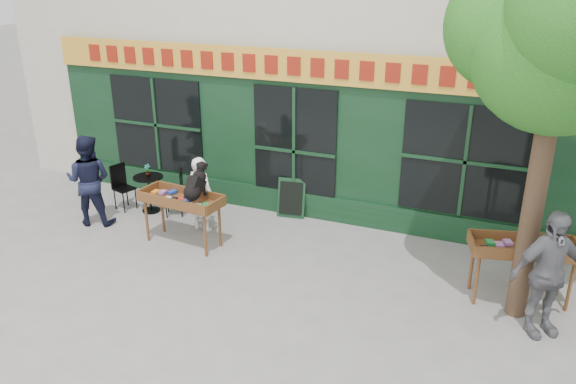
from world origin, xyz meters
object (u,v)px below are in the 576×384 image
object	(u,v)px
bistro_table	(149,187)
book_cart_right	(523,251)
woman	(201,194)
book_cart_center	(181,202)
man_right	(547,274)
dog	(195,181)
man_left	(89,180)

from	to	relation	value
bistro_table	book_cart_right	bearing A→B (deg)	-5.00
woman	book_cart_right	xyz separation A→B (m)	(5.65, -0.29, 0.09)
book_cart_center	woman	distance (m)	0.66
book_cart_center	book_cart_right	bearing A→B (deg)	8.91
woman	man_right	bearing A→B (deg)	175.35
book_cart_center	man_right	xyz separation A→B (m)	(5.95, -0.39, 0.08)
woman	book_cart_right	size ratio (longest dim) A/B	0.91
dog	woman	distance (m)	0.96
man_right	woman	bearing A→B (deg)	135.35
book_cart_center	man_right	world-z (taller)	man_right
dog	woman	bearing A→B (deg)	121.84
book_cart_center	woman	bearing A→B (deg)	95.27
book_cart_center	dog	size ratio (longest dim) A/B	2.58
book_cart_center	man_right	bearing A→B (deg)	1.51
dog	bistro_table	world-z (taller)	dog
bistro_table	man_right	bearing A→B (deg)	-10.52
book_cart_right	man_right	distance (m)	0.81
woman	man_right	size ratio (longest dim) A/B	0.81
bistro_table	man_left	bearing A→B (deg)	-127.87
book_cart_center	man_left	world-z (taller)	man_left
book_cart_center	man_right	distance (m)	5.96
book_cart_center	dog	bearing A→B (deg)	-2.86
man_left	book_cart_center	bearing A→B (deg)	159.16
book_cart_right	book_cart_center	bearing A→B (deg)	168.91
woman	man_right	distance (m)	6.04
woman	dog	bearing A→B (deg)	121.84
man_right	dog	bearing A→B (deg)	141.79
dog	woman	world-z (taller)	dog
book_cart_center	man_left	xyz separation A→B (m)	(-2.13, 0.08, 0.07)
book_cart_center	bistro_table	bearing A→B (deg)	150.84
dog	man_right	distance (m)	5.62
man_right	bistro_table	size ratio (longest dim) A/B	2.38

